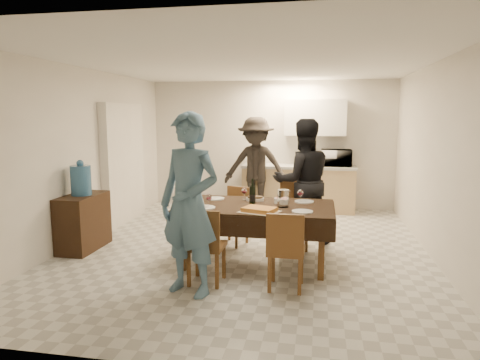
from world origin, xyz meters
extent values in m
cube|color=silver|center=(0.00, 0.00, 0.00)|extent=(5.00, 6.00, 0.02)
cube|color=white|center=(0.00, 0.00, 2.60)|extent=(5.00, 6.00, 0.02)
cube|color=silver|center=(0.00, 3.00, 1.30)|extent=(5.00, 0.02, 2.60)
cube|color=silver|center=(0.00, -3.00, 1.30)|extent=(5.00, 0.02, 2.60)
cube|color=silver|center=(-2.50, 0.00, 1.30)|extent=(0.02, 6.00, 2.60)
cube|color=silver|center=(2.50, 0.00, 1.30)|extent=(0.02, 6.00, 2.60)
cube|color=white|center=(-2.42, 1.20, 1.05)|extent=(0.15, 1.40, 2.10)
cube|color=tan|center=(0.60, 2.68, 0.43)|extent=(2.20, 0.60, 0.86)
cube|color=#ACACA7|center=(0.60, 2.68, 0.89)|extent=(2.24, 0.64, 0.05)
cube|color=white|center=(0.90, 2.82, 1.85)|extent=(1.20, 0.34, 0.70)
cube|color=black|center=(0.21, -0.58, 0.74)|extent=(1.96, 1.15, 0.04)
cube|color=brown|center=(0.21, -0.58, 0.36)|extent=(0.07, 0.07, 0.72)
cube|color=brown|center=(-0.24, -1.33, 0.43)|extent=(0.41, 0.41, 0.05)
cube|color=brown|center=(-0.24, -1.51, 0.67)|extent=(0.40, 0.05, 0.43)
cube|color=brown|center=(0.66, -1.33, 0.43)|extent=(0.41, 0.41, 0.05)
cube|color=brown|center=(0.66, -1.51, 0.66)|extent=(0.40, 0.05, 0.43)
cube|color=brown|center=(-0.24, 0.17, 0.41)|extent=(0.49, 0.49, 0.05)
cube|color=brown|center=(-0.24, 0.00, 0.64)|extent=(0.37, 0.16, 0.41)
cube|color=brown|center=(0.66, 0.17, 0.47)|extent=(0.45, 0.45, 0.05)
cube|color=brown|center=(0.66, -0.03, 0.73)|extent=(0.44, 0.06, 0.47)
cube|color=black|center=(-2.28, -0.44, 0.39)|extent=(0.42, 0.85, 0.78)
cylinder|color=teal|center=(-2.28, -0.44, 0.99)|extent=(0.28, 0.28, 0.42)
cylinder|color=white|center=(0.56, -0.63, 0.87)|extent=(0.14, 0.14, 0.22)
cube|color=#D1843D|center=(0.31, -0.96, 0.79)|extent=(0.51, 0.45, 0.05)
cylinder|color=silver|center=(0.51, -0.40, 0.80)|extent=(0.17, 0.17, 0.07)
cylinder|color=silver|center=(0.16, -0.30, 0.78)|extent=(0.22, 0.22, 0.04)
cylinder|color=silver|center=(-0.39, -0.88, 0.77)|extent=(0.28, 0.28, 0.02)
cylinder|color=silver|center=(0.81, -0.88, 0.77)|extent=(0.25, 0.25, 0.01)
cylinder|color=silver|center=(-0.39, -0.28, 0.77)|extent=(0.25, 0.25, 0.01)
cylinder|color=silver|center=(0.81, -0.28, 0.77)|extent=(0.25, 0.25, 0.01)
imported|color=white|center=(1.33, 2.68, 1.07)|extent=(0.59, 0.40, 0.32)
imported|color=slate|center=(-0.34, -1.63, 0.97)|extent=(0.82, 0.67, 1.93)
imported|color=black|center=(0.76, 0.47, 0.92)|extent=(1.07, 0.94, 1.85)
imported|color=black|center=(-0.20, 2.23, 0.93)|extent=(1.21, 0.69, 1.87)
camera|label=1|loc=(0.98, -5.85, 1.88)|focal=32.00mm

